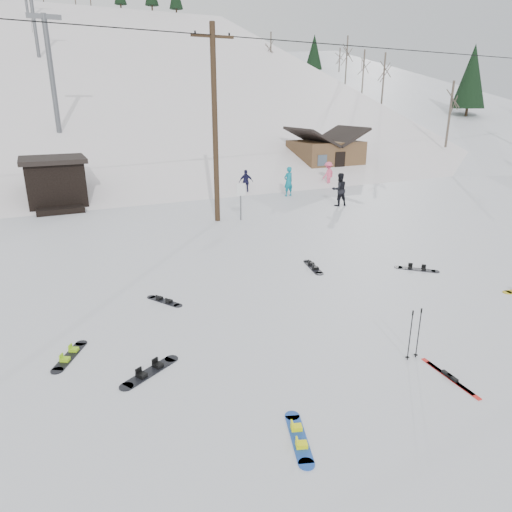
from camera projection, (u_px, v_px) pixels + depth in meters
name	position (u px, v px, depth m)	size (l,w,h in m)	color
ground	(359.00, 372.00, 10.09)	(200.00, 200.00, 0.00)	silver
ski_slope	(96.00, 240.00, 60.95)	(60.00, 75.00, 45.00)	white
ridge_right	(351.00, 212.00, 71.84)	(34.00, 85.00, 36.00)	silver
treeline_right	(381.00, 146.00, 60.64)	(20.00, 60.00, 10.00)	black
treeline_crest	(67.00, 133.00, 83.56)	(50.00, 6.00, 10.00)	black
utility_pole	(215.00, 124.00, 21.35)	(2.00, 0.26, 9.00)	#3A2819
trail_sign	(241.00, 195.00, 22.54)	(0.50, 0.09, 1.85)	#595B60
lift_hut	(56.00, 182.00, 25.50)	(3.40, 4.10, 2.75)	black
lift_tower_near	(51.00, 68.00, 31.55)	(2.20, 0.36, 8.00)	#595B60
lift_tower_mid	(33.00, 11.00, 46.54)	(2.20, 0.36, 8.00)	#595B60
cabin	(325.00, 157.00, 36.22)	(5.39, 4.40, 3.77)	brown
hero_snowboard	(299.00, 438.00, 8.09)	(0.67, 1.44, 0.11)	blue
hero_skis	(450.00, 377.00, 9.87)	(0.21, 1.66, 0.09)	red
ski_poles	(414.00, 334.00, 10.43)	(0.35, 0.09, 1.25)	black
board_scatter_a	(150.00, 371.00, 10.07)	(1.46, 0.96, 0.11)	black
board_scatter_b	(164.00, 301.00, 13.63)	(0.82, 1.21, 0.10)	black
board_scatter_c	(70.00, 356.00, 10.69)	(0.89, 1.32, 0.10)	black
board_scatter_d	(417.00, 269.00, 16.20)	(1.16, 1.17, 0.11)	black
board_scatter_f	(313.00, 267.00, 16.41)	(0.60, 1.57, 0.11)	black
skier_teal	(288.00, 181.00, 28.46)	(0.67, 0.44, 1.83)	#0D768B
skier_dark	(339.00, 190.00, 25.81)	(0.90, 0.70, 1.86)	black
skier_pink	(328.00, 174.00, 31.86)	(1.09, 0.63, 1.68)	#F0547B
skier_navy	(246.00, 182.00, 29.10)	(0.91, 0.38, 1.56)	#181739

